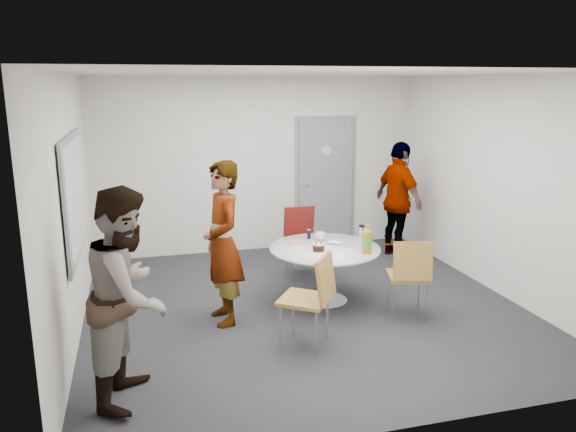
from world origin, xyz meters
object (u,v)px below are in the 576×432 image
object	(u,v)px
person_right	(399,200)
door	(325,182)
table	(328,254)
person_main	(223,243)
chair_near_left	(314,291)
whiteboard	(75,195)
chair_far	(301,234)
chair_near_right	(410,271)
person_left	(128,295)

from	to	relation	value
person_right	door	bearing A→B (deg)	32.42
table	person_main	size ratio (longest dim) A/B	0.73
chair_near_left	whiteboard	bearing A→B (deg)	97.81
door	chair_far	size ratio (longest dim) A/B	2.25
door	person_main	bearing A→B (deg)	-128.33
chair_far	chair_near_right	bearing A→B (deg)	112.09
door	table	bearing A→B (deg)	-108.14
person_main	person_right	bearing A→B (deg)	112.67
person_left	chair_near_left	bearing A→B (deg)	-58.88
chair_near_right	chair_far	xyz separation A→B (m)	(-0.72, 1.77, 0.01)
whiteboard	person_main	world-z (taller)	whiteboard
chair_near_left	person_left	size ratio (longest dim) A/B	0.53
chair_near_left	person_left	bearing A→B (deg)	140.01
whiteboard	person_left	xyz separation A→B (m)	(0.51, -1.64, -0.55)
table	person_left	xyz separation A→B (m)	(-2.27, -1.53, 0.31)
table	chair_near_right	world-z (taller)	table
chair_far	whiteboard	bearing A→B (deg)	18.83
person_main	chair_near_right	bearing A→B (deg)	68.83
chair_near_right	person_main	size ratio (longest dim) A/B	0.52
chair_near_right	person_right	size ratio (longest dim) A/B	0.53
door	table	xyz separation A→B (m)	(-0.78, -2.39, -0.43)
door	person_right	bearing A→B (deg)	-47.41
table	chair_far	distance (m)	1.06
table	chair_near_left	distance (m)	1.21
whiteboard	chair_far	size ratio (longest dim) A/B	2.01
door	whiteboard	size ratio (longest dim) A/B	1.12
person_left	person_main	bearing A→B (deg)	-19.94
door	person_main	xyz separation A→B (m)	(-2.07, -2.62, -0.13)
door	chair_near_left	bearing A→B (deg)	-110.59
person_main	chair_near_left	bearing A→B (deg)	33.87
person_main	person_left	distance (m)	1.63
whiteboard	person_left	distance (m)	1.80
table	chair_near_left	size ratio (longest dim) A/B	1.36
whiteboard	person_main	xyz separation A→B (m)	(1.49, -0.34, -0.55)
chair_near_left	person_right	xyz separation A→B (m)	(2.16, 2.56, 0.28)
table	person_main	xyz separation A→B (m)	(-1.29, -0.23, 0.30)
whiteboard	person_right	bearing A→B (deg)	17.10
person_main	chair_far	bearing A→B (deg)	127.79
door	person_right	world-z (taller)	door
door	person_right	xyz separation A→B (m)	(0.85, -0.92, -0.15)
chair_far	person_left	distance (m)	3.45
chair_far	person_right	world-z (taller)	person_right
chair_near_left	chair_far	bearing A→B (deg)	22.43
door	chair_near_left	size ratio (longest dim) A/B	2.20
table	chair_near_left	xyz separation A→B (m)	(-0.53, -1.09, -0.01)
door	chair_near_left	world-z (taller)	door
door	table	size ratio (longest dim) A/B	1.61
person_main	person_right	distance (m)	3.37
whiteboard	person_right	world-z (taller)	whiteboard
door	chair_far	world-z (taller)	door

